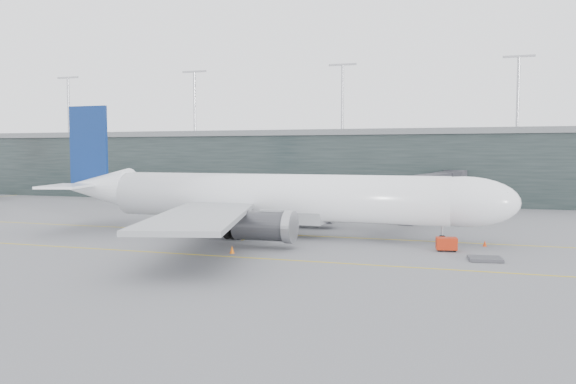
% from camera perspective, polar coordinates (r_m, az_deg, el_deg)
% --- Properties ---
extents(ground, '(320.00, 320.00, 0.00)m').
position_cam_1_polar(ground, '(77.97, -5.38, -3.67)').
color(ground, slate).
rests_on(ground, ground).
extents(taxiline_a, '(160.00, 0.25, 0.02)m').
position_cam_1_polar(taxiline_a, '(74.33, -6.57, -4.05)').
color(taxiline_a, gold).
rests_on(taxiline_a, ground).
extents(taxiline_b, '(160.00, 0.25, 0.02)m').
position_cam_1_polar(taxiline_b, '(60.22, -12.75, -6.02)').
color(taxiline_b, gold).
rests_on(taxiline_b, ground).
extents(taxiline_lead_main, '(0.25, 60.00, 0.02)m').
position_cam_1_polar(taxiline_lead_main, '(95.18, 2.05, -2.26)').
color(taxiline_lead_main, gold).
rests_on(taxiline_lead_main, ground).
extents(terminal, '(240.00, 36.00, 29.00)m').
position_cam_1_polar(terminal, '(132.73, 4.26, 2.80)').
color(terminal, black).
rests_on(terminal, ground).
extents(main_aircraft, '(60.12, 56.62, 16.89)m').
position_cam_1_polar(main_aircraft, '(70.29, -1.69, -0.61)').
color(main_aircraft, white).
rests_on(main_aircraft, ground).
extents(jet_bridge, '(13.10, 46.40, 7.13)m').
position_cam_1_polar(jet_bridge, '(96.71, 13.89, 0.89)').
color(jet_bridge, '#2F2F35').
rests_on(jet_bridge, ground).
extents(gse_cart, '(2.31, 1.65, 1.46)m').
position_cam_1_polar(gse_cart, '(61.79, 15.80, -5.07)').
color(gse_cart, '#A7220B').
rests_on(gse_cart, ground).
extents(baggage_dolly, '(3.37, 2.85, 0.31)m').
position_cam_1_polar(baggage_dolly, '(57.66, 19.38, -6.42)').
color(baggage_dolly, '#3D3D43').
rests_on(baggage_dolly, ground).
extents(uld_a, '(2.52, 2.20, 1.98)m').
position_cam_1_polar(uld_a, '(87.87, -6.15, -2.13)').
color(uld_a, '#37383D').
rests_on(uld_a, ground).
extents(uld_b, '(2.31, 1.93, 1.95)m').
position_cam_1_polar(uld_b, '(89.97, -3.93, -1.98)').
color(uld_b, '#37383D').
rests_on(uld_b, ground).
extents(uld_c, '(2.00, 1.63, 1.77)m').
position_cam_1_polar(uld_c, '(86.41, -2.23, -2.29)').
color(uld_c, '#37383D').
rests_on(uld_c, ground).
extents(cone_nose, '(0.43, 0.43, 0.68)m').
position_cam_1_polar(cone_nose, '(66.23, 19.36, -4.95)').
color(cone_nose, red).
rests_on(cone_nose, ground).
extents(cone_wing_stbd, '(0.50, 0.50, 0.79)m').
position_cam_1_polar(cone_wing_stbd, '(58.57, -5.71, -5.84)').
color(cone_wing_stbd, orange).
rests_on(cone_wing_stbd, ground).
extents(cone_wing_port, '(0.49, 0.49, 0.77)m').
position_cam_1_polar(cone_wing_port, '(86.68, 1.93, -2.63)').
color(cone_wing_port, orange).
rests_on(cone_wing_port, ground).
extents(cone_tail, '(0.46, 0.46, 0.73)m').
position_cam_1_polar(cone_tail, '(71.74, -14.26, -4.15)').
color(cone_tail, '#E13E0C').
rests_on(cone_tail, ground).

